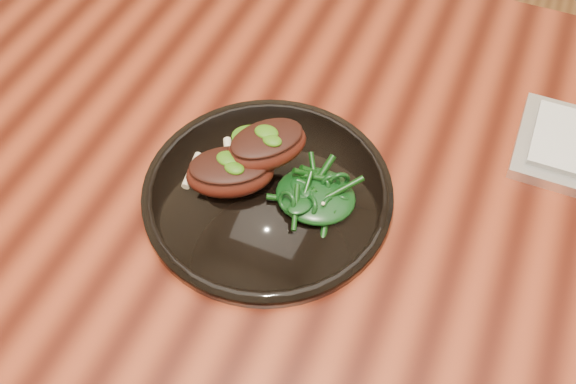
# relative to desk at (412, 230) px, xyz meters

# --- Properties ---
(desk) EXTENTS (1.60, 0.80, 0.75)m
(desk) POSITION_rel_desk_xyz_m (0.00, 0.00, 0.00)
(desk) COLOR #320D06
(desk) RESTS_ON ground
(plate) EXTENTS (0.28, 0.28, 0.02)m
(plate) POSITION_rel_desk_xyz_m (-0.16, -0.08, 0.09)
(plate) COLOR black
(plate) RESTS_ON desk
(lamb_chop_front) EXTENTS (0.12, 0.10, 0.04)m
(lamb_chop_front) POSITION_rel_desk_xyz_m (-0.20, -0.09, 0.12)
(lamb_chop_front) COLOR #41130C
(lamb_chop_front) RESTS_ON plate
(lamb_chop_back) EXTENTS (0.11, 0.11, 0.04)m
(lamb_chop_back) POSITION_rel_desk_xyz_m (-0.17, -0.05, 0.14)
(lamb_chop_back) COLOR #41130C
(lamb_chop_back) RESTS_ON plate
(herb_smear) EXTENTS (0.07, 0.05, 0.00)m
(herb_smear) POSITION_rel_desk_xyz_m (-0.20, -0.02, 0.10)
(herb_smear) COLOR #1C4807
(herb_smear) RESTS_ON plate
(greens_heap) EXTENTS (0.09, 0.08, 0.03)m
(greens_heap) POSITION_rel_desk_xyz_m (-0.11, -0.07, 0.11)
(greens_heap) COLOR black
(greens_heap) RESTS_ON plate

